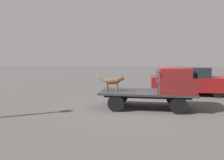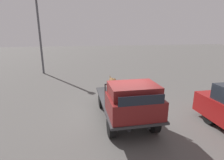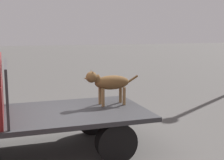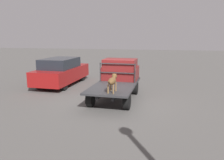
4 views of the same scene
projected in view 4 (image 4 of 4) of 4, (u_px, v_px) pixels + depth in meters
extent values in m
plane|color=#514F4C|center=(115.00, 100.00, 10.17)|extent=(80.00, 80.00, 0.00)
cylinder|color=black|center=(106.00, 86.00, 11.46)|extent=(0.69, 0.24, 0.69)
cylinder|color=black|center=(135.00, 87.00, 11.10)|extent=(0.69, 0.24, 0.69)
cylinder|color=black|center=(91.00, 99.00, 9.10)|extent=(0.69, 0.24, 0.69)
cylinder|color=black|center=(127.00, 101.00, 8.74)|extent=(0.69, 0.24, 0.69)
cube|color=black|center=(108.00, 87.00, 10.13)|extent=(3.67, 0.10, 0.18)
cube|color=black|center=(122.00, 88.00, 9.98)|extent=(3.67, 0.10, 0.18)
cube|color=#2D2D30|center=(115.00, 85.00, 10.03)|extent=(3.99, 1.85, 0.08)
cube|color=maroon|center=(121.00, 73.00, 11.13)|extent=(1.43, 1.73, 0.64)
cube|color=maroon|center=(120.00, 63.00, 10.93)|extent=(1.22, 1.59, 0.39)
cube|color=black|center=(123.00, 62.00, 11.71)|extent=(0.02, 1.42, 0.30)
cube|color=#2D2D30|center=(100.00, 72.00, 10.55)|extent=(0.04, 0.04, 0.90)
cube|color=#2D2D30|center=(135.00, 73.00, 10.16)|extent=(0.04, 0.04, 0.90)
cube|color=#2D2D30|center=(117.00, 64.00, 10.27)|extent=(0.04, 1.69, 0.04)
cube|color=#2D2D30|center=(117.00, 73.00, 10.36)|extent=(0.04, 1.69, 0.04)
cylinder|color=brown|center=(111.00, 86.00, 8.74)|extent=(0.06, 0.06, 0.35)
cylinder|color=brown|center=(116.00, 87.00, 8.69)|extent=(0.06, 0.06, 0.35)
cylinder|color=brown|center=(108.00, 89.00, 8.33)|extent=(0.06, 0.06, 0.35)
cylinder|color=brown|center=(113.00, 89.00, 8.28)|extent=(0.06, 0.06, 0.35)
ellipsoid|color=brown|center=(112.00, 81.00, 8.46)|extent=(0.69, 0.28, 0.28)
sphere|color=brown|center=(113.00, 81.00, 8.65)|extent=(0.12, 0.12, 0.12)
cylinder|color=brown|center=(114.00, 78.00, 8.73)|extent=(0.20, 0.15, 0.19)
sphere|color=brown|center=(114.00, 76.00, 8.83)|extent=(0.21, 0.21, 0.21)
cone|color=brown|center=(115.00, 76.00, 8.92)|extent=(0.12, 0.12, 0.12)
cone|color=brown|center=(113.00, 74.00, 8.81)|extent=(0.06, 0.08, 0.10)
cone|color=brown|center=(116.00, 74.00, 8.78)|extent=(0.06, 0.08, 0.10)
cylinder|color=brown|center=(109.00, 83.00, 8.07)|extent=(0.29, 0.04, 0.19)
cylinder|color=black|center=(61.00, 75.00, 14.86)|extent=(0.60, 0.20, 0.60)
cylinder|color=black|center=(82.00, 76.00, 14.50)|extent=(0.60, 0.20, 0.60)
cylinder|color=black|center=(39.00, 84.00, 12.23)|extent=(0.60, 0.20, 0.60)
cylinder|color=black|center=(64.00, 85.00, 11.88)|extent=(0.60, 0.20, 0.60)
cube|color=maroon|center=(62.00, 74.00, 13.30)|extent=(4.44, 1.82, 0.80)
cube|color=#1E232B|center=(60.00, 63.00, 12.95)|extent=(2.44, 1.64, 0.58)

